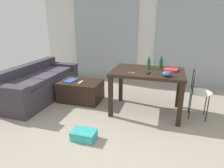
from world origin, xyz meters
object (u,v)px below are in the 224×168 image
couch (39,84)px  wire_chair (197,88)px  bottle_far (161,63)px  bowl (167,74)px  coffee_table (81,91)px  tv_remote_on_table (148,72)px  book_stack (171,70)px  bottle_near (149,64)px  shoebox (84,135)px  craft_table (147,77)px  scissors (131,73)px  tv_remote_primary (80,82)px  magazine (71,80)px

couch → wire_chair: bearing=-0.3°
bottle_far → bowl: size_ratio=1.39×
coffee_table → tv_remote_on_table: bearing=-12.0°
book_stack → bottle_near: bearing=174.1°
wire_chair → shoebox: (-1.55, -1.14, -0.47)m
wire_chair → bottle_near: size_ratio=4.14×
bottle_far → tv_remote_on_table: (-0.18, -0.42, -0.08)m
craft_table → wire_chair: (0.82, 0.03, -0.13)m
couch → bottle_near: 2.36m
bottle_near → scissors: bearing=-124.6°
couch → book_stack: size_ratio=7.29×
coffee_table → tv_remote_primary: (0.05, -0.09, 0.22)m
shoebox → scissors: bearing=62.3°
bottle_near → bottle_far: (0.21, 0.12, -0.00)m
book_stack → couch: bearing=-178.6°
book_stack → scissors: size_ratio=2.46×
coffee_table → tv_remote_primary: bearing=-62.3°
bottle_near → tv_remote_primary: bottle_near is taller
book_stack → bottle_far: bearing=138.0°
bottle_near → scissors: 0.46m
bottle_far → magazine: (-1.76, -0.15, -0.44)m
bottle_near → shoebox: (-0.73, -1.27, -0.80)m
scissors → shoebox: 1.24m
couch → bottle_far: (2.49, 0.22, 0.57)m
coffee_table → tv_remote_primary: 0.24m
coffee_table → bottle_far: size_ratio=4.13×
bowl → couch: bearing=173.3°
wire_chair → magazine: size_ratio=2.94×
shoebox → bowl: bearing=39.0°
tv_remote_on_table → tv_remote_primary: 1.39m
craft_table → magazine: (-1.56, 0.12, -0.24)m
couch → bottle_near: bearing=2.7°
craft_table → tv_remote_on_table: bearing=-83.6°
book_stack → tv_remote_primary: bearing=-177.9°
coffee_table → bottle_far: 1.70m
couch → coffee_table: size_ratio=2.33×
wire_chair → tv_remote_on_table: 0.86m
magazine → craft_table: bearing=2.0°
tv_remote_on_table → couch: bearing=176.9°
book_stack → tv_remote_primary: 1.73m
scissors → shoebox: size_ratio=0.32×
tv_remote_on_table → tv_remote_primary: size_ratio=0.79×
scissors → shoebox: bearing=-117.7°
book_stack → shoebox: 1.81m
tv_remote_on_table → scissors: 0.29m
book_stack → scissors: 0.72m
magazine → bottle_far: bearing=11.1°
coffee_table → bottle_near: bearing=0.5°
tv_remote_on_table → bottle_near: bearing=96.2°
scissors → craft_table: bearing=40.3°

